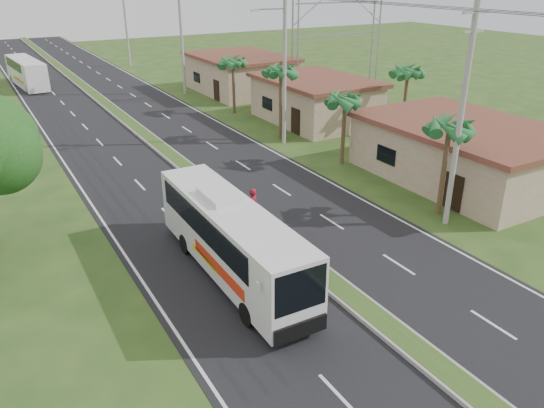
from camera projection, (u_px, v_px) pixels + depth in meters
ground at (334, 286)px, 21.72m from camera, size 180.00×180.00×0.00m
road_asphalt at (167, 153)px, 37.55m from camera, size 14.00×160.00×0.02m
median_strip at (167, 152)px, 37.51m from camera, size 1.20×160.00×0.18m
lane_edge_left at (68, 170)px, 34.48m from camera, size 0.12×160.00×0.01m
lane_edge_right at (250, 139)px, 40.62m from camera, size 0.12×160.00×0.01m
shop_near at (464, 152)px, 32.16m from camera, size 8.60×12.60×3.52m
shop_mid at (315, 100)px, 44.80m from camera, size 7.60×10.60×3.67m
shop_far at (240, 73)px, 55.86m from camera, size 8.60×11.60×3.82m
palm_verge_a at (450, 127)px, 26.30m from camera, size 2.40×2.40×5.45m
palm_verge_b at (345, 99)px, 33.76m from camera, size 2.40×2.40×5.05m
palm_verge_c at (281, 71)px, 38.72m from camera, size 2.40×2.40×5.85m
palm_verge_d at (233, 62)px, 46.31m from camera, size 2.40×2.40×5.25m
palm_behind_shop at (408, 72)px, 39.62m from camera, size 2.40×2.40×5.65m
utility_pole_a at (461, 114)px, 24.90m from camera, size 1.60×0.28×11.00m
utility_pole_b at (284, 57)px, 37.32m from camera, size 3.20×0.28×12.00m
utility_pole_c at (182, 38)px, 53.41m from camera, size 1.60×0.28×11.00m
utility_pole_d at (126, 24)px, 69.34m from camera, size 1.60×0.28×10.50m
billboard_lattice at (338, 26)px, 52.79m from camera, size 10.18×1.18×12.07m
coach_bus_main at (231, 235)px, 21.78m from camera, size 2.36×10.66×3.44m
coach_bus_far at (26, 71)px, 58.56m from camera, size 3.10×10.38×2.98m
motorcyclist at (252, 218)px, 25.56m from camera, size 1.85×0.93×2.45m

